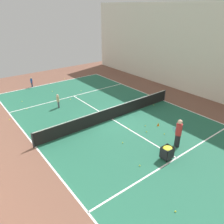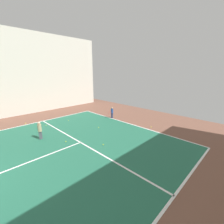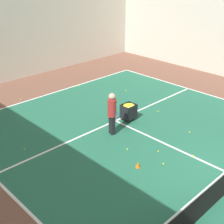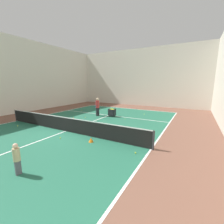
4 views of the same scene
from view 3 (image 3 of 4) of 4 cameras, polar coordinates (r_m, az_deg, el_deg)
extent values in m
cube|color=white|center=(17.82, -10.53, 3.53)|extent=(11.85, 0.10, 0.00)
cube|color=white|center=(14.32, 0.64, -1.62)|extent=(11.85, 0.10, 0.00)
cube|color=silver|center=(19.83, -17.61, 17.22)|extent=(18.82, 0.15, 8.15)
cube|color=black|center=(13.08, 0.00, -2.37)|extent=(0.26, 0.34, 0.83)
cylinder|color=#B22D2D|center=(12.74, 0.00, 0.75)|extent=(0.47, 0.47, 0.74)
sphere|color=beige|center=(12.54, 0.00, 2.85)|extent=(0.28, 0.28, 0.28)
torus|color=#2D478C|center=(12.54, 0.92, -0.60)|extent=(0.11, 0.28, 0.28)
cube|color=black|center=(14.40, 3.02, -1.00)|extent=(0.62, 0.54, 0.02)
cube|color=black|center=(14.10, 3.82, -0.15)|extent=(0.62, 0.02, 0.65)
cube|color=black|center=(14.42, 2.30, 0.48)|extent=(0.62, 0.02, 0.65)
cube|color=black|center=(14.06, 2.22, -0.19)|extent=(0.02, 0.54, 0.65)
cube|color=black|center=(14.46, 3.86, 0.52)|extent=(0.02, 0.54, 0.65)
ellipsoid|color=yellow|center=(14.15, 3.08, 1.14)|extent=(0.58, 0.50, 0.16)
cylinder|color=black|center=(14.17, 2.98, -1.72)|extent=(0.05, 0.05, 0.11)
cylinder|color=black|center=(14.46, 4.15, -1.18)|extent=(0.05, 0.05, 0.11)
cylinder|color=black|center=(14.40, 1.88, -1.24)|extent=(0.05, 0.05, 0.11)
cylinder|color=black|center=(14.69, 3.06, -0.71)|extent=(0.05, 0.05, 0.11)
cone|color=orange|center=(11.17, 4.75, -9.57)|extent=(0.18, 0.18, 0.23)
sphere|color=yellow|center=(17.21, -16.32, 2.22)|extent=(0.07, 0.07, 0.07)
sphere|color=yellow|center=(17.70, 2.52, 3.91)|extent=(0.07, 0.07, 0.07)
sphere|color=yellow|center=(12.13, 8.47, -7.14)|extent=(0.07, 0.07, 0.07)
sphere|color=yellow|center=(15.31, 8.43, 0.08)|extent=(0.07, 0.07, 0.07)
sphere|color=yellow|center=(13.71, 13.99, -3.60)|extent=(0.07, 0.07, 0.07)
sphere|color=yellow|center=(18.55, -6.12, 4.81)|extent=(0.07, 0.07, 0.07)
sphere|color=yellow|center=(12.61, -15.72, -6.53)|extent=(0.07, 0.07, 0.07)
sphere|color=yellow|center=(12.13, 14.59, -7.77)|extent=(0.07, 0.07, 0.07)
sphere|color=yellow|center=(12.15, 2.83, -6.83)|extent=(0.07, 0.07, 0.07)
sphere|color=yellow|center=(11.47, 9.37, -9.33)|extent=(0.07, 0.07, 0.07)
camera|label=1|loc=(23.27, 7.59, 28.24)|focal=35.00mm
camera|label=2|loc=(3.22, -1.37, -17.53)|focal=24.00mm
camera|label=4|loc=(17.43, 57.83, 2.67)|focal=24.00mm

